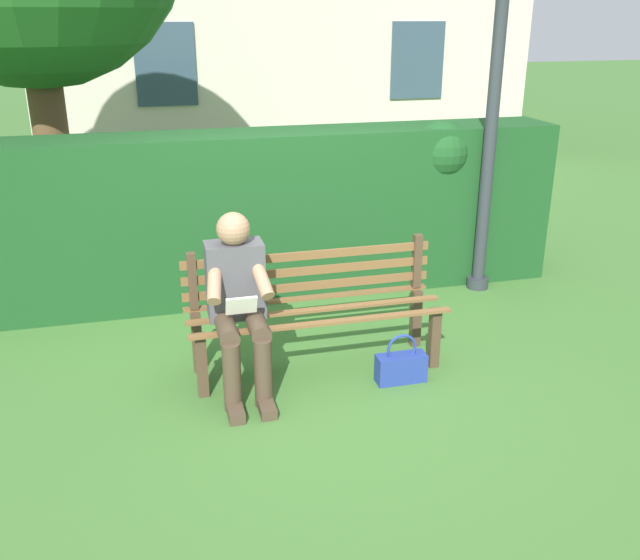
{
  "coord_description": "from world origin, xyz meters",
  "views": [
    {
      "loc": [
        1.07,
        4.26,
        2.38
      ],
      "look_at": [
        0.0,
        0.1,
        0.72
      ],
      "focal_mm": 38.64,
      "sensor_mm": 36.0,
      "label": 1
    }
  ],
  "objects_px": {
    "park_bench": "(314,306)",
    "lamp_post": "(498,53)",
    "handbag": "(401,366)",
    "person_seated": "(238,299)"
  },
  "relations": [
    {
      "from": "park_bench",
      "to": "person_seated",
      "type": "height_order",
      "value": "person_seated"
    },
    {
      "from": "lamp_post",
      "to": "person_seated",
      "type": "bearing_deg",
      "value": 27.62
    },
    {
      "from": "park_bench",
      "to": "lamp_post",
      "type": "relative_size",
      "value": 0.57
    },
    {
      "from": "park_bench",
      "to": "handbag",
      "type": "relative_size",
      "value": 5.05
    },
    {
      "from": "lamp_post",
      "to": "park_bench",
      "type": "bearing_deg",
      "value": 30.11
    },
    {
      "from": "person_seated",
      "to": "handbag",
      "type": "xyz_separation_m",
      "value": [
        -1.07,
        0.22,
        -0.53
      ]
    },
    {
      "from": "handbag",
      "to": "park_bench",
      "type": "bearing_deg",
      "value": -38.08
    },
    {
      "from": "handbag",
      "to": "lamp_post",
      "type": "height_order",
      "value": "lamp_post"
    },
    {
      "from": "person_seated",
      "to": "handbag",
      "type": "relative_size",
      "value": 3.35
    },
    {
      "from": "person_seated",
      "to": "handbag",
      "type": "bearing_deg",
      "value": 168.33
    }
  ]
}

